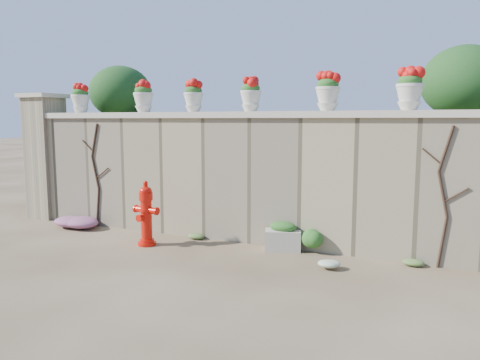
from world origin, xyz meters
The scene contains 20 objects.
ground centered at (0.00, 0.00, 0.00)m, with size 80.00×80.00×0.00m, color #493924.
stone_wall centered at (0.00, 1.80, 1.00)m, with size 8.00×0.40×2.00m, color gray.
wall_cap centered at (0.00, 1.80, 2.05)m, with size 8.10×0.52×0.10m, color #BBB49E.
gate_pillar centered at (-4.15, 1.80, 1.26)m, with size 0.72×0.72×2.48m.
raised_fill centered at (0.00, 5.00, 1.00)m, with size 9.00×6.00×2.00m, color #384C23.
back_shrub_left centered at (-3.20, 3.00, 2.55)m, with size 1.30×1.30×1.10m, color #143814.
back_shrub_right centered at (3.40, 3.00, 2.55)m, with size 1.30×1.30×1.10m, color #143814.
vine_left centered at (-2.67, 1.58, 0.99)m, with size 0.60×0.04×1.91m.
vine_right centered at (3.23, 1.58, 0.99)m, with size 0.60×0.04×1.91m.
fire_hydrant centered at (-1.02, 0.85, 0.51)m, with size 0.44×0.31×1.02m.
planter_box centered at (1.02, 1.49, 0.21)m, with size 0.61×0.47×0.45m.
green_shrub centered at (1.43, 1.55, 0.25)m, with size 0.53×0.48×0.50m, color #1E5119.
magenta_clump centered at (-2.87, 1.32, 0.13)m, with size 0.97×0.65×0.26m, color #C627A8.
white_flowers centered at (1.89, 0.89, 0.08)m, with size 0.47×0.38×0.17m, color white.
urn_pot_0 centered at (-3.18, 1.80, 2.37)m, with size 0.35×0.35×0.54m.
urn_pot_1 centered at (-1.72, 1.80, 2.37)m, with size 0.35×0.35×0.56m.
urn_pot_2 centered at (-0.70, 1.80, 2.36)m, with size 0.33×0.33×0.52m.
urn_pot_3 centered at (0.35, 1.80, 2.36)m, with size 0.34×0.34×0.53m.
urn_pot_4 centered at (1.59, 1.80, 2.38)m, with size 0.36×0.36×0.56m.
urn_pot_5 centered at (2.72, 1.80, 2.39)m, with size 0.37×0.37×0.58m.
Camera 1 is at (3.36, -5.06, 1.98)m, focal length 35.00 mm.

